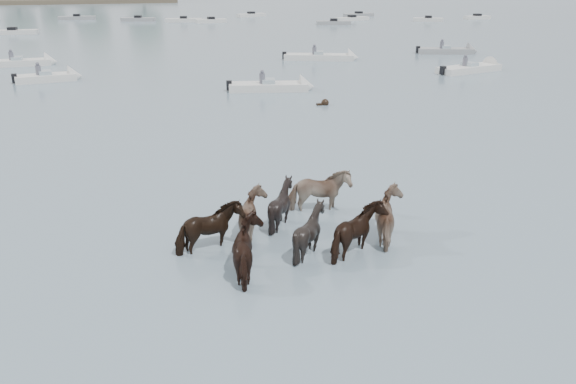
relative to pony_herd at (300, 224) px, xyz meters
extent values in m
plane|color=slate|center=(0.62, 0.85, -0.55)|extent=(400.00, 400.00, 0.00)
imported|color=black|center=(-2.50, 0.18, -0.01)|extent=(2.05, 1.45, 1.58)
imported|color=#7C6754|center=(-1.09, 0.72, -0.02)|extent=(1.56, 1.74, 1.55)
imported|color=black|center=(-0.19, 1.29, -0.01)|extent=(1.70, 1.58, 1.58)
imported|color=tan|center=(1.21, 1.93, 0.02)|extent=(2.04, 1.12, 1.64)
imported|color=black|center=(-1.67, -1.38, 0.01)|extent=(1.73, 1.90, 1.61)
imported|color=black|center=(0.03, -0.73, -0.02)|extent=(1.54, 1.40, 1.57)
imported|color=black|center=(1.22, -1.16, 0.01)|extent=(2.04, 1.84, 1.61)
imported|color=gray|center=(2.57, -0.50, 0.02)|extent=(1.50, 1.72, 1.63)
sphere|color=black|center=(6.59, 16.48, -0.43)|extent=(0.44, 0.44, 0.44)
cube|color=black|center=(6.34, 16.48, -0.53)|extent=(0.50, 0.22, 0.18)
cube|color=silver|center=(-9.42, 28.93, -0.35)|extent=(4.13, 2.22, 0.55)
cone|color=silver|center=(-7.48, 29.25, -0.35)|extent=(1.15, 1.73, 1.60)
cube|color=#99ADB7|center=(-9.42, 28.93, 0.00)|extent=(0.97, 1.24, 0.35)
cube|color=black|center=(-11.35, 28.61, -0.20)|extent=(0.40, 0.40, 0.60)
cylinder|color=#595966|center=(-9.82, 28.93, 0.20)|extent=(0.36, 0.36, 0.70)
sphere|color=#595966|center=(-9.82, 28.93, 0.65)|extent=(0.24, 0.24, 0.24)
cube|color=silver|center=(4.55, 21.49, -0.35)|extent=(5.19, 2.60, 0.55)
cone|color=silver|center=(6.98, 20.97, -0.35)|extent=(1.21, 1.75, 1.60)
cube|color=#99ADB7|center=(4.55, 21.49, 0.00)|extent=(1.02, 1.26, 0.35)
cube|color=black|center=(2.12, 22.01, -0.20)|extent=(0.42, 0.42, 0.60)
cylinder|color=#595966|center=(4.15, 21.49, 0.20)|extent=(0.36, 0.36, 0.70)
sphere|color=#595966|center=(4.15, 21.49, 0.65)|extent=(0.24, 0.24, 0.24)
cube|color=silver|center=(12.08, 33.57, -0.35)|extent=(6.11, 3.51, 0.55)
cone|color=silver|center=(14.86, 32.57, -0.35)|extent=(1.39, 1.81, 1.60)
cube|color=#99ADB7|center=(12.08, 33.57, 0.00)|extent=(1.13, 1.32, 0.35)
cube|color=black|center=(9.29, 34.57, -0.20)|extent=(0.45, 0.45, 0.60)
cylinder|color=#595966|center=(11.68, 33.57, 0.20)|extent=(0.36, 0.36, 0.70)
sphere|color=#595966|center=(11.68, 33.57, 0.65)|extent=(0.24, 0.24, 0.24)
cube|color=silver|center=(20.87, 24.30, -0.35)|extent=(5.69, 2.97, 0.55)
cone|color=silver|center=(23.51, 25.01, -0.35)|extent=(1.29, 1.78, 1.60)
cube|color=#99ADB7|center=(20.87, 24.30, 0.00)|extent=(1.06, 1.29, 0.35)
cube|color=black|center=(18.24, 23.59, -0.20)|extent=(0.43, 0.43, 0.60)
cylinder|color=#595966|center=(20.47, 24.30, 0.20)|extent=(0.36, 0.36, 0.70)
sphere|color=#595966|center=(20.47, 24.30, 0.65)|extent=(0.24, 0.24, 0.24)
cube|color=gray|center=(24.69, 34.22, -0.35)|extent=(5.28, 3.08, 0.55)
cone|color=gray|center=(27.09, 33.44, -0.35)|extent=(1.35, 1.80, 1.60)
cube|color=#99ADB7|center=(24.69, 34.22, 0.00)|extent=(1.11, 1.31, 0.35)
cube|color=black|center=(22.30, 35.00, -0.20)|extent=(0.44, 0.44, 0.60)
cylinder|color=#595966|center=(24.29, 34.22, 0.20)|extent=(0.36, 0.36, 0.70)
sphere|color=#595966|center=(24.29, 34.22, 0.65)|extent=(0.24, 0.24, 0.24)
cube|color=silver|center=(-12.31, 37.08, -0.35)|extent=(5.11, 1.71, 0.55)
cone|color=silver|center=(-9.77, 37.14, -0.35)|extent=(0.93, 1.62, 1.60)
cube|color=#99ADB7|center=(-12.31, 37.08, 0.00)|extent=(0.82, 1.14, 0.35)
cylinder|color=#595966|center=(-12.71, 37.08, 0.20)|extent=(0.36, 0.36, 0.70)
sphere|color=#595966|center=(-12.71, 37.08, 0.65)|extent=(0.24, 0.24, 0.24)
cube|color=silver|center=(-16.56, 64.31, -0.33)|extent=(5.78, 2.03, 0.60)
cube|color=black|center=(-16.56, 64.31, 0.05)|extent=(1.09, 1.09, 0.50)
cube|color=gray|center=(-10.34, 86.70, -0.33)|extent=(5.73, 1.93, 0.60)
cube|color=black|center=(-10.34, 86.70, 0.05)|extent=(1.07, 1.07, 0.50)
cube|color=gray|center=(-1.09, 80.73, -0.33)|extent=(5.37, 2.85, 0.60)
cube|color=black|center=(-1.09, 80.73, 0.05)|extent=(1.23, 1.23, 0.50)
cube|color=silver|center=(5.47, 77.33, -0.33)|extent=(5.60, 2.64, 0.60)
cube|color=black|center=(5.47, 77.33, 0.05)|extent=(1.19, 1.19, 0.50)
cube|color=silver|center=(9.25, 74.74, -0.33)|extent=(4.59, 1.80, 0.60)
cube|color=black|center=(9.25, 74.74, 0.05)|extent=(1.07, 1.07, 0.50)
cube|color=silver|center=(17.66, 84.95, -0.33)|extent=(5.31, 3.12, 0.60)
cube|color=black|center=(17.66, 84.95, 0.05)|extent=(1.28, 1.28, 0.50)
cube|color=gray|center=(25.63, 66.43, -0.33)|extent=(5.08, 2.68, 0.60)
cube|color=black|center=(25.63, 66.43, 0.05)|extent=(1.22, 1.22, 0.50)
cube|color=silver|center=(30.95, 72.59, -0.33)|extent=(6.06, 3.26, 0.60)
cube|color=black|center=(30.95, 72.59, 0.05)|extent=(1.26, 1.26, 0.50)
cube|color=gray|center=(35.37, 80.47, -0.33)|extent=(5.69, 2.81, 0.60)
cube|color=black|center=(35.37, 80.47, 0.05)|extent=(1.22, 1.22, 0.50)
cube|color=silver|center=(41.58, 67.88, -0.33)|extent=(4.65, 3.21, 0.60)
cube|color=black|center=(41.58, 67.88, 0.05)|extent=(1.33, 1.33, 0.50)
cube|color=silver|center=(51.43, 69.82, -0.33)|extent=(4.25, 1.70, 0.60)
cube|color=black|center=(51.43, 69.82, 0.05)|extent=(1.05, 1.05, 0.50)
camera|label=1|loc=(-4.33, -13.78, 6.49)|focal=35.69mm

